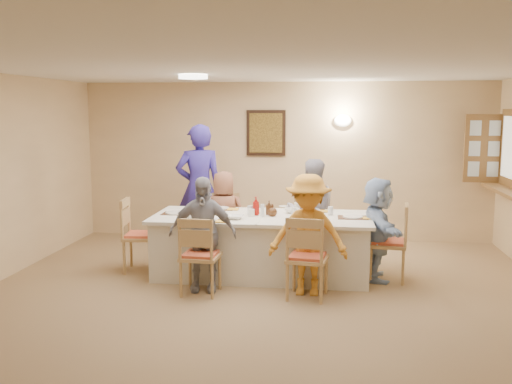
# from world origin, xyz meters

# --- Properties ---
(ground) EXTENTS (7.00, 7.00, 0.00)m
(ground) POSITION_xyz_m (0.00, 0.00, 0.00)
(ground) COLOR #A47F55
(room_walls) EXTENTS (7.00, 7.00, 7.00)m
(room_walls) POSITION_xyz_m (0.00, 0.00, 1.51)
(room_walls) COLOR tan
(room_walls) RESTS_ON ground
(wall_picture) EXTENTS (0.62, 0.05, 0.72)m
(wall_picture) POSITION_xyz_m (-0.30, 3.46, 1.70)
(wall_picture) COLOR black
(wall_picture) RESTS_ON room_walls
(wall_sconce) EXTENTS (0.26, 0.09, 0.18)m
(wall_sconce) POSITION_xyz_m (0.90, 3.44, 1.90)
(wall_sconce) COLOR white
(wall_sconce) RESTS_ON room_walls
(ceiling_light) EXTENTS (0.36, 0.36, 0.05)m
(ceiling_light) POSITION_xyz_m (-1.00, 1.50, 2.47)
(ceiling_light) COLOR white
(ceiling_light) RESTS_ON room_walls
(hatch_sill) EXTENTS (0.30, 1.50, 0.05)m
(hatch_sill) POSITION_xyz_m (3.09, 2.40, 0.97)
(hatch_sill) COLOR olive
(hatch_sill) RESTS_ON room_walls
(shutter_door) EXTENTS (0.55, 0.04, 1.00)m
(shutter_door) POSITION_xyz_m (2.95, 3.16, 1.50)
(shutter_door) COLOR olive
(shutter_door) RESTS_ON room_walls
(dining_table) EXTENTS (2.70, 1.14, 0.76)m
(dining_table) POSITION_xyz_m (-0.13, 1.36, 0.38)
(dining_table) COLOR silver
(dining_table) RESTS_ON ground
(chair_back_left) EXTENTS (0.49, 0.49, 0.90)m
(chair_back_left) POSITION_xyz_m (-0.73, 2.16, 0.45)
(chair_back_left) COLOR tan
(chair_back_left) RESTS_ON ground
(chair_back_right) EXTENTS (0.56, 0.56, 0.99)m
(chair_back_right) POSITION_xyz_m (0.47, 2.16, 0.49)
(chair_back_right) COLOR tan
(chair_back_right) RESTS_ON ground
(chair_front_left) EXTENTS (0.45, 0.45, 0.90)m
(chair_front_left) POSITION_xyz_m (-0.73, 0.56, 0.45)
(chair_front_left) COLOR tan
(chair_front_left) RESTS_ON ground
(chair_front_right) EXTENTS (0.51, 0.51, 0.93)m
(chair_front_right) POSITION_xyz_m (0.47, 0.56, 0.47)
(chair_front_right) COLOR tan
(chair_front_right) RESTS_ON ground
(chair_left_end) EXTENTS (0.50, 0.50, 0.95)m
(chair_left_end) POSITION_xyz_m (-1.68, 1.36, 0.47)
(chair_left_end) COLOR tan
(chair_left_end) RESTS_ON ground
(chair_right_end) EXTENTS (0.51, 0.51, 0.95)m
(chair_right_end) POSITION_xyz_m (1.42, 1.36, 0.48)
(chair_right_end) COLOR tan
(chair_right_end) RESTS_ON ground
(diner_back_left) EXTENTS (0.67, 0.49, 1.24)m
(diner_back_left) POSITION_xyz_m (-0.73, 2.04, 0.62)
(diner_back_left) COLOR brown
(diner_back_left) RESTS_ON ground
(diner_back_right) EXTENTS (0.83, 0.72, 1.42)m
(diner_back_right) POSITION_xyz_m (0.47, 2.04, 0.71)
(diner_back_right) COLOR #A4A1B4
(diner_back_right) RESTS_ON ground
(diner_front_left) EXTENTS (0.82, 0.42, 1.32)m
(diner_front_left) POSITION_xyz_m (-0.73, 0.68, 0.66)
(diner_front_left) COLOR #9999A2
(diner_front_left) RESTS_ON ground
(diner_front_right) EXTENTS (0.93, 0.58, 1.36)m
(diner_front_right) POSITION_xyz_m (0.47, 0.68, 0.68)
(diner_front_right) COLOR gold
(diner_front_right) RESTS_ON ground
(diner_right_end) EXTENTS (1.24, 0.60, 1.26)m
(diner_right_end) POSITION_xyz_m (1.29, 1.36, 0.63)
(diner_right_end) COLOR #AAC7EE
(diner_right_end) RESTS_ON ground
(caregiver) EXTENTS (0.95, 0.86, 1.86)m
(caregiver) POSITION_xyz_m (-1.18, 2.51, 0.93)
(caregiver) COLOR #322892
(caregiver) RESTS_ON ground
(placemat_fl) EXTENTS (0.33, 0.25, 0.01)m
(placemat_fl) POSITION_xyz_m (-0.73, 0.94, 0.76)
(placemat_fl) COLOR #472B19
(placemat_fl) RESTS_ON dining_table
(plate_fl) EXTENTS (0.25, 0.25, 0.02)m
(plate_fl) POSITION_xyz_m (-0.73, 0.94, 0.77)
(plate_fl) COLOR white
(plate_fl) RESTS_ON dining_table
(napkin_fl) EXTENTS (0.13, 0.13, 0.01)m
(napkin_fl) POSITION_xyz_m (-0.55, 0.89, 0.77)
(napkin_fl) COLOR yellow
(napkin_fl) RESTS_ON dining_table
(placemat_fr) EXTENTS (0.33, 0.25, 0.01)m
(placemat_fr) POSITION_xyz_m (0.47, 0.94, 0.76)
(placemat_fr) COLOR #472B19
(placemat_fr) RESTS_ON dining_table
(plate_fr) EXTENTS (0.25, 0.25, 0.02)m
(plate_fr) POSITION_xyz_m (0.47, 0.94, 0.77)
(plate_fr) COLOR white
(plate_fr) RESTS_ON dining_table
(napkin_fr) EXTENTS (0.14, 0.14, 0.01)m
(napkin_fr) POSITION_xyz_m (0.65, 0.89, 0.77)
(napkin_fr) COLOR yellow
(napkin_fr) RESTS_ON dining_table
(placemat_bl) EXTENTS (0.37, 0.27, 0.01)m
(placemat_bl) POSITION_xyz_m (-0.73, 1.78, 0.76)
(placemat_bl) COLOR #472B19
(placemat_bl) RESTS_ON dining_table
(plate_bl) EXTENTS (0.23, 0.23, 0.01)m
(plate_bl) POSITION_xyz_m (-0.73, 1.78, 0.77)
(plate_bl) COLOR white
(plate_bl) RESTS_ON dining_table
(napkin_bl) EXTENTS (0.14, 0.14, 0.01)m
(napkin_bl) POSITION_xyz_m (-0.55, 1.73, 0.77)
(napkin_bl) COLOR yellow
(napkin_bl) RESTS_ON dining_table
(placemat_br) EXTENTS (0.35, 0.26, 0.01)m
(placemat_br) POSITION_xyz_m (0.47, 1.78, 0.76)
(placemat_br) COLOR #472B19
(placemat_br) RESTS_ON dining_table
(plate_br) EXTENTS (0.23, 0.23, 0.01)m
(plate_br) POSITION_xyz_m (0.47, 1.78, 0.77)
(plate_br) COLOR white
(plate_br) RESTS_ON dining_table
(napkin_br) EXTENTS (0.14, 0.14, 0.01)m
(napkin_br) POSITION_xyz_m (0.65, 1.73, 0.77)
(napkin_br) COLOR yellow
(napkin_br) RESTS_ON dining_table
(placemat_le) EXTENTS (0.33, 0.24, 0.01)m
(placemat_le) POSITION_xyz_m (-1.23, 1.36, 0.76)
(placemat_le) COLOR #472B19
(placemat_le) RESTS_ON dining_table
(plate_le) EXTENTS (0.25, 0.25, 0.02)m
(plate_le) POSITION_xyz_m (-1.23, 1.36, 0.77)
(plate_le) COLOR white
(plate_le) RESTS_ON dining_table
(napkin_le) EXTENTS (0.13, 0.13, 0.01)m
(napkin_le) POSITION_xyz_m (-1.05, 1.31, 0.77)
(napkin_le) COLOR yellow
(napkin_le) RESTS_ON dining_table
(placemat_re) EXTENTS (0.36, 0.27, 0.01)m
(placemat_re) POSITION_xyz_m (0.99, 1.36, 0.76)
(placemat_re) COLOR #472B19
(placemat_re) RESTS_ON dining_table
(plate_re) EXTENTS (0.24, 0.24, 0.02)m
(plate_re) POSITION_xyz_m (0.99, 1.36, 0.77)
(plate_re) COLOR white
(plate_re) RESTS_ON dining_table
(napkin_re) EXTENTS (0.13, 0.13, 0.01)m
(napkin_re) POSITION_xyz_m (1.17, 1.31, 0.77)
(napkin_re) COLOR yellow
(napkin_re) RESTS_ON dining_table
(teacup_a) EXTENTS (0.19, 0.19, 0.09)m
(teacup_a) POSITION_xyz_m (-0.96, 1.07, 0.81)
(teacup_a) COLOR white
(teacup_a) RESTS_ON dining_table
(teacup_b) EXTENTS (0.15, 0.15, 0.09)m
(teacup_b) POSITION_xyz_m (0.30, 1.86, 0.81)
(teacup_b) COLOR white
(teacup_b) RESTS_ON dining_table
(bowl_a) EXTENTS (0.24, 0.24, 0.05)m
(bowl_a) POSITION_xyz_m (-0.41, 1.10, 0.78)
(bowl_a) COLOR white
(bowl_a) RESTS_ON dining_table
(bowl_b) EXTENTS (0.25, 0.25, 0.06)m
(bowl_b) POSITION_xyz_m (0.24, 1.59, 0.79)
(bowl_b) COLOR white
(bowl_b) RESTS_ON dining_table
(condiment_ketchup) EXTENTS (0.15, 0.15, 0.23)m
(condiment_ketchup) POSITION_xyz_m (-0.20, 1.39, 0.88)
(condiment_ketchup) COLOR #A5140E
(condiment_ketchup) RESTS_ON dining_table
(condiment_brown) EXTENTS (0.09, 0.09, 0.18)m
(condiment_brown) POSITION_xyz_m (-0.04, 1.45, 0.85)
(condiment_brown) COLOR #4A2B13
(condiment_brown) RESTS_ON dining_table
(condiment_malt) EXTENTS (0.14, 0.14, 0.15)m
(condiment_malt) POSITION_xyz_m (0.01, 1.35, 0.84)
(condiment_malt) COLOR #4A2B13
(condiment_malt) RESTS_ON dining_table
(drinking_glass) EXTENTS (0.07, 0.07, 0.11)m
(drinking_glass) POSITION_xyz_m (-0.28, 1.41, 0.82)
(drinking_glass) COLOR silver
(drinking_glass) RESTS_ON dining_table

